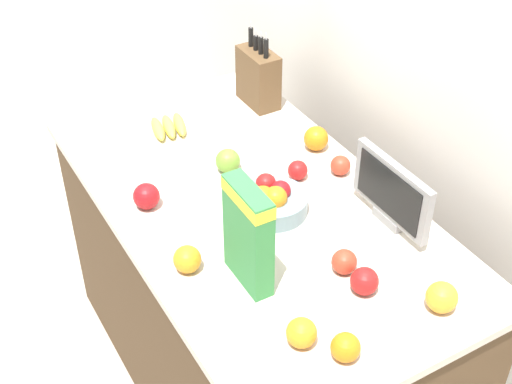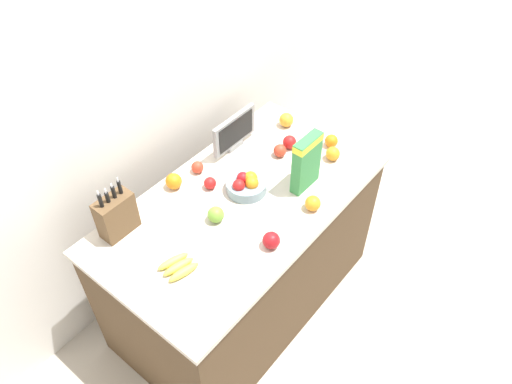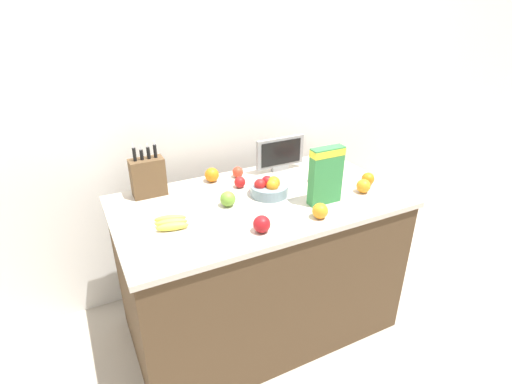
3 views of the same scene
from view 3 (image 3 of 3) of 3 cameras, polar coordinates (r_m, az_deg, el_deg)
The scene contains 19 objects.
ground_plane at distance 2.65m, azimuth 0.45°, elevation -18.06°, with size 14.00×14.00×0.00m, color #B2A899.
wall_back at distance 2.54m, azimuth -6.14°, elevation 13.55°, with size 9.00×0.06×2.60m.
counter at distance 2.37m, azimuth 0.48°, elevation -10.47°, with size 1.53×0.84×0.87m.
knife_block at distance 2.21m, azimuth -15.17°, elevation 2.12°, with size 0.18×0.09×0.30m.
small_monitor at distance 2.45m, azimuth 3.48°, elevation 5.57°, with size 0.32×0.03×0.21m.
cereal_box at distance 2.06m, azimuth 9.96°, elevation 2.65°, with size 0.18×0.06×0.30m.
fruit_bowl at distance 2.17m, azimuth 1.87°, elevation 0.61°, with size 0.21×0.21×0.11m.
banana_bunch at distance 1.93m, azimuth -12.01°, elevation -4.28°, with size 0.17×0.15×0.04m.
apple_middle at distance 1.83m, azimuth 0.83°, elevation -4.60°, with size 0.08×0.08×0.08m, color #A31419.
apple_near_bananas at distance 2.40m, azimuth 10.21°, elevation 2.74°, with size 0.08×0.08×0.08m, color red.
apple_rear at distance 2.35m, azimuth 8.44°, elevation 2.30°, with size 0.07×0.07×0.07m, color red.
apple_front at distance 2.38m, azimuth -2.62°, elevation 2.86°, with size 0.07×0.07×0.07m, color red.
apple_by_knife_block at distance 2.06m, azimuth -4.06°, elevation -0.98°, with size 0.08×0.08×0.08m, color #6B9E33.
apple_rightmost at distance 2.25m, azimuth -2.32°, elevation 1.42°, with size 0.06×0.06×0.06m, color red.
orange_front_right at distance 1.97m, azimuth 9.14°, elevation -2.67°, with size 0.08×0.08×0.08m, color orange.
orange_mid_left at distance 2.27m, azimuth 15.10°, elevation 0.83°, with size 0.08×0.08×0.08m, color orange.
orange_by_cereal at distance 2.34m, azimuth -6.33°, elevation 2.47°, with size 0.08×0.08×0.08m, color orange.
orange_mid_right at distance 2.58m, azimuth 11.17°, elevation 4.46°, with size 0.08×0.08×0.08m, color orange.
orange_near_bowl at distance 2.37m, azimuth 15.70°, elevation 1.82°, with size 0.07×0.07×0.07m, color orange.
Camera 3 is at (-0.86, -1.68, 1.86)m, focal length 28.00 mm.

